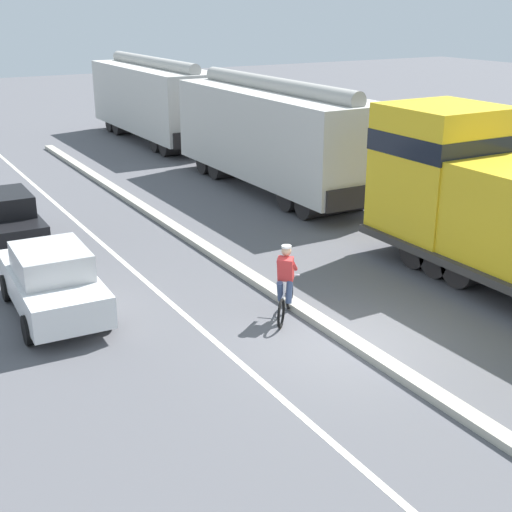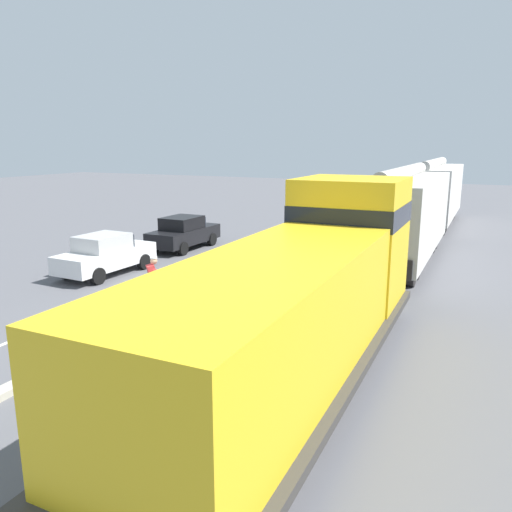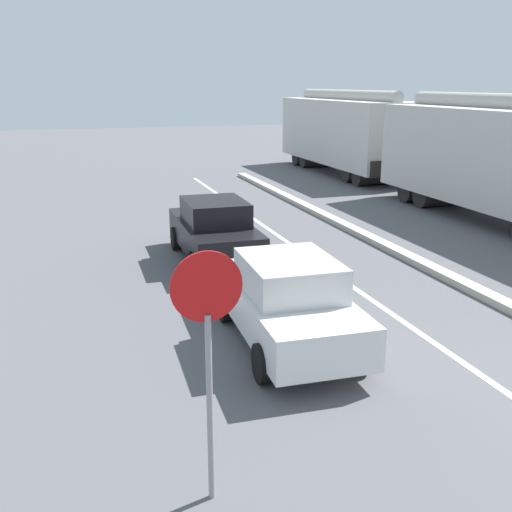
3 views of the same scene
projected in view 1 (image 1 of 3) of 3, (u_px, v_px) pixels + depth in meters
The scene contains 8 objects.
ground_plane at pixel (346, 341), 14.99m from camera, with size 120.00×120.00×0.00m, color #56565B.
median_curb at pixel (217, 255), 19.86m from camera, with size 0.36×36.00×0.16m, color #B2AD9E.
lane_stripe at pixel (136, 273), 18.76m from camera, with size 0.14×36.00×0.01m, color silver.
hopper_car_lead at pixel (274, 135), 26.27m from camera, with size 2.90×10.60×4.18m.
hopper_car_middle at pixel (154, 100), 35.74m from camera, with size 2.90×10.60×4.18m.
parked_car_white at pixel (52, 281), 16.03m from camera, with size 1.95×4.26×1.62m.
parked_car_black at pixel (4, 219), 20.56m from camera, with size 1.90×4.23×1.62m.
cyclist at pixel (286, 284), 15.82m from camera, with size 1.20×1.30×1.71m.
Camera 1 is at (-8.38, -10.76, 6.75)m, focal length 50.00 mm.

